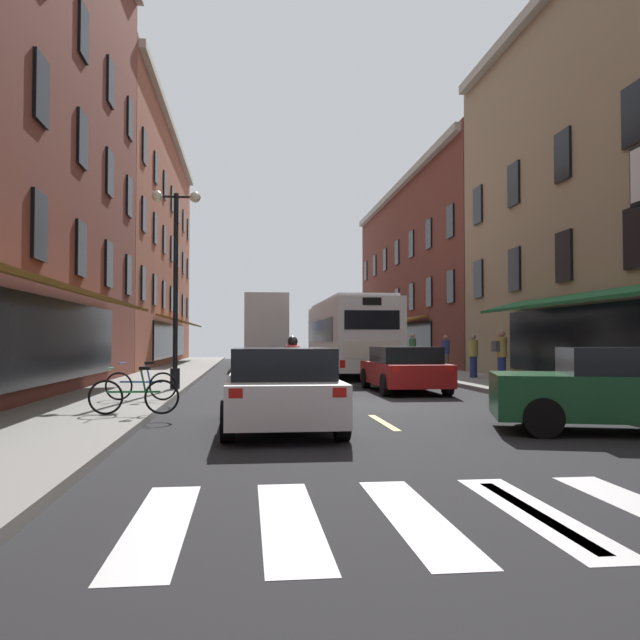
{
  "coord_description": "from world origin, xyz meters",
  "views": [
    {
      "loc": [
        -2.57,
        -15.64,
        1.55
      ],
      "look_at": [
        0.44,
        11.06,
        2.4
      ],
      "focal_mm": 36.6,
      "sensor_mm": 36.0,
      "label": 1
    }
  ],
  "objects_px": {
    "transit_bus": "(348,336)",
    "box_truck": "(265,331)",
    "bicycle_mid": "(134,395)",
    "street_lamp_twin": "(176,279)",
    "sedan_mid": "(281,388)",
    "pedestrian_near": "(501,355)",
    "pedestrian_far": "(473,355)",
    "pedestrian_rear": "(446,353)",
    "bicycle_near": "(141,385)",
    "motorcycle_rider": "(293,374)",
    "sedan_far": "(258,352)",
    "sedan_near": "(630,389)",
    "sedan_rear": "(404,369)",
    "pedestrian_mid": "(413,351)"
  },
  "relations": [
    {
      "from": "pedestrian_rear",
      "to": "bicycle_mid",
      "type": "bearing_deg",
      "value": -177.66
    },
    {
      "from": "pedestrian_mid",
      "to": "motorcycle_rider",
      "type": "bearing_deg",
      "value": -136.45
    },
    {
      "from": "bicycle_near",
      "to": "street_lamp_twin",
      "type": "xyz_separation_m",
      "value": [
        0.4,
        3.62,
        2.84
      ]
    },
    {
      "from": "transit_bus",
      "to": "pedestrian_far",
      "type": "height_order",
      "value": "transit_bus"
    },
    {
      "from": "sedan_mid",
      "to": "sedan_far",
      "type": "height_order",
      "value": "sedan_mid"
    },
    {
      "from": "sedan_mid",
      "to": "sedan_far",
      "type": "bearing_deg",
      "value": 89.69
    },
    {
      "from": "sedan_mid",
      "to": "motorcycle_rider",
      "type": "relative_size",
      "value": 2.13
    },
    {
      "from": "transit_bus",
      "to": "bicycle_near",
      "type": "xyz_separation_m",
      "value": [
        -7.05,
        -13.34,
        -1.25
      ]
    },
    {
      "from": "sedan_mid",
      "to": "pedestrian_rear",
      "type": "distance_m",
      "value": 19.74
    },
    {
      "from": "box_truck",
      "to": "pedestrian_near",
      "type": "bearing_deg",
      "value": -66.74
    },
    {
      "from": "box_truck",
      "to": "motorcycle_rider",
      "type": "bearing_deg",
      "value": -89.78
    },
    {
      "from": "bicycle_mid",
      "to": "pedestrian_far",
      "type": "distance_m",
      "value": 15.64
    },
    {
      "from": "sedan_rear",
      "to": "pedestrian_far",
      "type": "xyz_separation_m",
      "value": [
        3.9,
        4.87,
        0.29
      ]
    },
    {
      "from": "bicycle_mid",
      "to": "street_lamp_twin",
      "type": "height_order",
      "value": "street_lamp_twin"
    },
    {
      "from": "motorcycle_rider",
      "to": "pedestrian_near",
      "type": "bearing_deg",
      "value": 32.36
    },
    {
      "from": "bicycle_near",
      "to": "bicycle_mid",
      "type": "relative_size",
      "value": 0.99
    },
    {
      "from": "sedan_far",
      "to": "street_lamp_twin",
      "type": "distance_m",
      "value": 28.0
    },
    {
      "from": "box_truck",
      "to": "pedestrian_far",
      "type": "xyz_separation_m",
      "value": [
        7.55,
        -14.34,
        -1.13
      ]
    },
    {
      "from": "bicycle_near",
      "to": "bicycle_mid",
      "type": "bearing_deg",
      "value": -83.45
    },
    {
      "from": "motorcycle_rider",
      "to": "sedan_mid",
      "type": "bearing_deg",
      "value": -96.37
    },
    {
      "from": "sedan_rear",
      "to": "pedestrian_near",
      "type": "distance_m",
      "value": 4.26
    },
    {
      "from": "bicycle_near",
      "to": "street_lamp_twin",
      "type": "distance_m",
      "value": 4.61
    },
    {
      "from": "sedan_rear",
      "to": "pedestrian_near",
      "type": "height_order",
      "value": "pedestrian_near"
    },
    {
      "from": "motorcycle_rider",
      "to": "bicycle_near",
      "type": "xyz_separation_m",
      "value": [
        -3.63,
        -0.67,
        -0.21
      ]
    },
    {
      "from": "bicycle_near",
      "to": "sedan_near",
      "type": "bearing_deg",
      "value": -31.78
    },
    {
      "from": "sedan_mid",
      "to": "pedestrian_near",
      "type": "distance_m",
      "value": 12.48
    },
    {
      "from": "sedan_mid",
      "to": "pedestrian_far",
      "type": "bearing_deg",
      "value": 57.59
    },
    {
      "from": "sedan_mid",
      "to": "pedestrian_far",
      "type": "distance_m",
      "value": 14.96
    },
    {
      "from": "sedan_rear",
      "to": "street_lamp_twin",
      "type": "distance_m",
      "value": 7.29
    },
    {
      "from": "sedan_rear",
      "to": "motorcycle_rider",
      "type": "xyz_separation_m",
      "value": [
        -3.56,
        -2.78,
        0.01
      ]
    },
    {
      "from": "motorcycle_rider",
      "to": "pedestrian_far",
      "type": "distance_m",
      "value": 10.69
    },
    {
      "from": "bicycle_near",
      "to": "bicycle_mid",
      "type": "distance_m",
      "value": 3.05
    },
    {
      "from": "bicycle_mid",
      "to": "pedestrian_far",
      "type": "height_order",
      "value": "pedestrian_far"
    },
    {
      "from": "pedestrian_rear",
      "to": "street_lamp_twin",
      "type": "bearing_deg",
      "value": 168.0
    },
    {
      "from": "bicycle_mid",
      "to": "pedestrian_near",
      "type": "xyz_separation_m",
      "value": [
        10.65,
        8.36,
        0.57
      ]
    },
    {
      "from": "sedan_mid",
      "to": "sedan_rear",
      "type": "height_order",
      "value": "sedan_mid"
    },
    {
      "from": "motorcycle_rider",
      "to": "pedestrian_rear",
      "type": "height_order",
      "value": "pedestrian_rear"
    },
    {
      "from": "transit_bus",
      "to": "pedestrian_mid",
      "type": "relative_size",
      "value": 6.53
    },
    {
      "from": "sedan_rear",
      "to": "street_lamp_twin",
      "type": "bearing_deg",
      "value": 178.61
    },
    {
      "from": "transit_bus",
      "to": "box_truck",
      "type": "bearing_deg",
      "value": 110.57
    },
    {
      "from": "box_truck",
      "to": "pedestrian_rear",
      "type": "distance_m",
      "value": 12.28
    },
    {
      "from": "street_lamp_twin",
      "to": "pedestrian_rear",
      "type": "bearing_deg",
      "value": 41.33
    },
    {
      "from": "box_truck",
      "to": "pedestrian_far",
      "type": "bearing_deg",
      "value": -62.25
    },
    {
      "from": "transit_bus",
      "to": "sedan_near",
      "type": "xyz_separation_m",
      "value": [
        1.82,
        -18.83,
        -1.02
      ]
    },
    {
      "from": "box_truck",
      "to": "sedan_mid",
      "type": "bearing_deg",
      "value": -91.0
    },
    {
      "from": "sedan_rear",
      "to": "pedestrian_mid",
      "type": "bearing_deg",
      "value": 74.33
    },
    {
      "from": "pedestrian_rear",
      "to": "pedestrian_far",
      "type": "bearing_deg",
      "value": -149.18
    },
    {
      "from": "box_truck",
      "to": "pedestrian_far",
      "type": "height_order",
      "value": "box_truck"
    },
    {
      "from": "sedan_far",
      "to": "bicycle_near",
      "type": "height_order",
      "value": "sedan_far"
    },
    {
      "from": "sedan_near",
      "to": "sedan_mid",
      "type": "bearing_deg",
      "value": 168.43
    }
  ]
}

